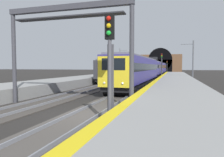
{
  "coord_description": "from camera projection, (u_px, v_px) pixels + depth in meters",
  "views": [
    {
      "loc": [
        -10.03,
        -4.42,
        2.62
      ],
      "look_at": [
        9.26,
        1.36,
        1.47
      ],
      "focal_mm": 33.3,
      "sensor_mm": 36.0,
      "label": 1
    }
  ],
  "objects": [
    {
      "name": "platform_right",
      "position": [
        178.0,
        112.0,
        9.65
      ],
      "size": [
        112.0,
        4.95,
        1.02
      ],
      "primitive_type": "cube",
      "color": "gray",
      "rests_on": "ground_plane"
    },
    {
      "name": "tunnel_portal",
      "position": [
        160.0,
        63.0,
        104.65
      ],
      "size": [
        3.02,
        20.86,
        11.93
      ],
      "color": "brown",
      "rests_on": "ground_plane"
    },
    {
      "name": "catenary_mast_far",
      "position": [
        120.0,
        61.0,
        65.84
      ],
      "size": [
        0.22,
        2.47,
        8.36
      ],
      "color": "#595B60",
      "rests_on": "ground_plane"
    },
    {
      "name": "catenary_mast_near",
      "position": [
        193.0,
        61.0,
        35.66
      ],
      "size": [
        0.22,
        2.18,
        7.09
      ],
      "color": "#595B60",
      "rests_on": "ground_plane"
    },
    {
      "name": "platform_right_edge_strip",
      "position": [
        132.0,
        99.0,
        10.26
      ],
      "size": [
        112.0,
        0.5,
        0.01
      ],
      "primitive_type": "cube",
      "color": "yellow",
      "rests_on": "platform_right"
    },
    {
      "name": "railway_signal_mid",
      "position": [
        162.0,
        63.0,
        45.45
      ],
      "size": [
        0.39,
        0.38,
        5.51
      ],
      "rotation": [
        0.0,
        0.0,
        3.14
      ],
      "color": "#38383D",
      "rests_on": "ground_plane"
    },
    {
      "name": "track_main_line",
      "position": [
        86.0,
        115.0,
        11.01
      ],
      "size": [
        160.0,
        2.71,
        0.21
      ],
      "color": "#4C4742",
      "rests_on": "ground_plane"
    },
    {
      "name": "overhead_signal_gantry",
      "position": [
        67.0,
        29.0,
        13.54
      ],
      "size": [
        0.7,
        8.85,
        6.64
      ],
      "color": "#3F3F47",
      "rests_on": "ground_plane"
    },
    {
      "name": "railway_signal_near",
      "position": [
        110.0,
        59.0,
        8.81
      ],
      "size": [
        0.39,
        0.38,
        4.82
      ],
      "rotation": [
        0.0,
        0.0,
        3.14
      ],
      "color": "#4C4C54",
      "rests_on": "ground_plane"
    },
    {
      "name": "ground_plane",
      "position": [
        86.0,
        116.0,
        11.01
      ],
      "size": [
        320.0,
        320.0,
        0.0
      ],
      "primitive_type": "plane",
      "color": "#282623"
    },
    {
      "name": "train_main_approaching",
      "position": [
        153.0,
        69.0,
        45.73
      ],
      "size": [
        60.81,
        3.28,
        4.72
      ],
      "rotation": [
        0.0,
        0.0,
        3.12
      ],
      "color": "navy",
      "rests_on": "ground_plane"
    },
    {
      "name": "railway_signal_far",
      "position": [
        167.0,
        66.0,
        79.16
      ],
      "size": [
        0.39,
        0.38,
        4.8
      ],
      "rotation": [
        0.0,
        0.0,
        3.14
      ],
      "color": "#38383D",
      "rests_on": "ground_plane"
    },
    {
      "name": "track_adjacent_line",
      "position": [
        15.0,
        110.0,
        12.33
      ],
      "size": [
        160.0,
        3.19,
        0.21
      ],
      "color": "#423D38",
      "rests_on": "ground_plane"
    },
    {
      "name": "train_adjacent_platform",
      "position": [
        133.0,
        69.0,
        47.86
      ],
      "size": [
        41.11,
        3.46,
        4.62
      ],
      "rotation": [
        0.0,
        0.0,
        -0.03
      ],
      "color": "#333338",
      "rests_on": "ground_plane"
    }
  ]
}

